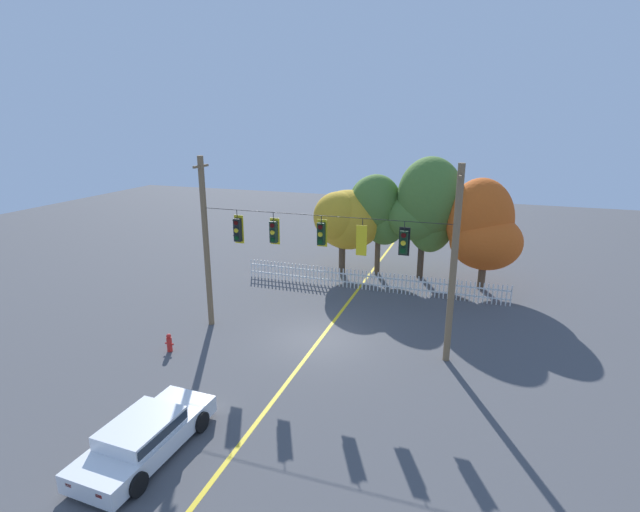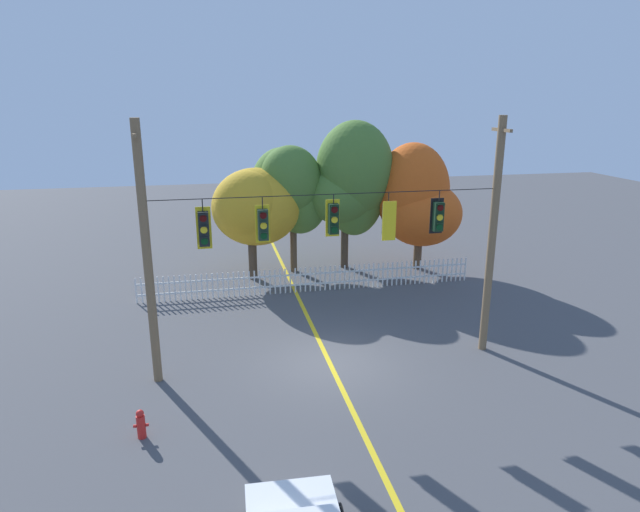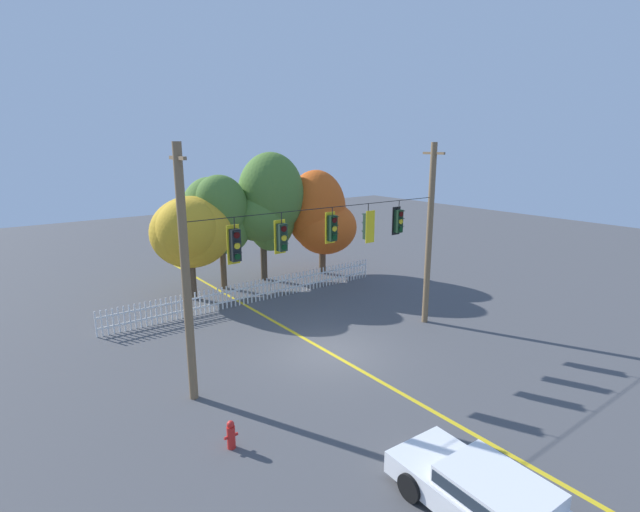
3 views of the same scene
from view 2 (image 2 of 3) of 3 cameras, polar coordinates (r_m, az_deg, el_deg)
The scene contains 14 objects.
ground at distance 18.25m, azimuth 1.03°, elevation -11.11°, with size 80.00×80.00×0.00m, color #4C4C4F.
lane_centerline_stripe at distance 18.25m, azimuth 1.03°, elevation -11.10°, with size 0.16×36.00×0.01m, color gold.
signal_support_span at distance 16.79m, azimuth 1.10°, elevation 1.11°, with size 11.09×1.10×7.85m.
traffic_signal_eastbound_side at distance 16.24m, azimuth -12.00°, elevation 2.80°, with size 0.43×0.38×1.51m.
traffic_signal_westbound_side at distance 16.30m, azimuth -5.95°, elevation 3.28°, with size 0.43×0.38×1.41m.
traffic_signal_northbound_primary at distance 16.62m, azimuth 1.40°, elevation 3.90°, with size 0.43×0.38×1.33m.
traffic_signal_northbound_secondary at distance 17.10m, azimuth 7.09°, elevation 3.74°, with size 0.43×0.38×1.49m.
traffic_signal_southbound_primary at distance 17.70m, azimuth 12.19°, elevation 4.05°, with size 0.43×0.38×1.40m.
white_picket_fence at distance 24.41m, azimuth -1.02°, elevation -2.43°, with size 14.95×0.06×1.13m.
autumn_maple_near_fence at distance 25.78m, azimuth -6.94°, elevation 5.19°, with size 4.19×3.95×5.24m.
autumn_maple_mid at distance 26.49m, azimuth -3.20°, elevation 7.01°, with size 3.69×3.30×6.23m.
autumn_oak_far_east at distance 26.83m, azimuth 3.26°, elevation 7.75°, with size 4.39×3.56×7.35m.
autumn_maple_far_west at distance 27.31m, azimuth 10.02°, elevation 5.72°, with size 4.19×3.81×6.30m.
fire_hydrant at distance 15.25m, azimuth -18.15°, elevation -16.29°, with size 0.38×0.22×0.79m.
Camera 2 is at (-3.60, -15.80, 8.39)m, focal length 30.73 mm.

